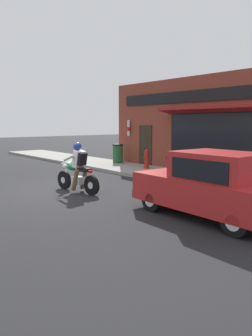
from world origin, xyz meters
name	(u,v)px	position (x,y,z in m)	size (l,w,h in m)	color
ground_plane	(52,190)	(0.00, 0.00, 0.00)	(80.00, 80.00, 0.00)	black
sidewalk_curb	(116,166)	(5.07, 3.00, 0.07)	(2.60, 22.00, 0.14)	gray
storefront_building	(191,126)	(6.60, -0.46, 2.11)	(1.25, 9.55, 4.20)	brown
motorcycle_with_rider	(78,171)	(0.55, -0.76, 0.68)	(0.63, 2.02, 1.62)	black
car_hatchback	(211,186)	(1.43, -5.27, 0.77)	(1.75, 3.83, 1.57)	black
fire_hydrant	(146,159)	(5.36, 1.08, 0.57)	(0.36, 0.24, 0.88)	red
trash_bin	(118,153)	(5.72, 3.64, 0.64)	(0.56, 0.56, 0.98)	#23512D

